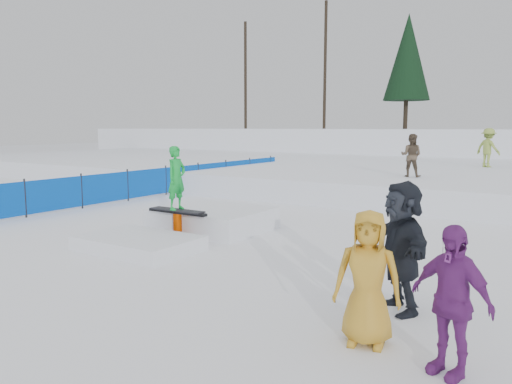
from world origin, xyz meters
The scene contains 10 objects.
ground centered at (0.00, 0.00, 0.00)m, with size 120.00×120.00×0.00m, color white.
snow_berm centered at (0.00, 30.00, 1.20)m, with size 60.00×14.00×2.40m, color white.
snow_midrise centered at (0.00, 16.00, 0.40)m, with size 50.00×18.00×0.80m, color white.
safety_fence centered at (-6.50, 6.60, 0.55)m, with size 0.05×16.00×1.10m.
walker_olive centered at (1.57, 10.33, 1.55)m, with size 0.73×0.57×1.50m, color brown.
walker_ygreen centered at (3.16, 16.45, 1.64)m, with size 1.09×0.63×1.69m, color #91AB43.
spectator_purple centered at (5.47, -2.06, 0.79)m, with size 0.92×0.38×1.57m, color #75277E.
spectator_yellow centered at (4.50, -1.81, 0.80)m, with size 0.78×0.51×1.59m, color gold.
spectator_dark centered at (4.50, -0.53, 0.91)m, with size 1.68×0.54×1.82m, color black.
jib_rail_feature centered at (-1.05, 1.70, 0.30)m, with size 2.60×4.40×2.11m.
Camera 1 is at (6.44, -7.21, 2.53)m, focal length 35.00 mm.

